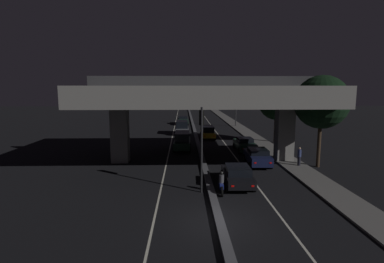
{
  "coord_description": "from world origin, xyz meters",
  "views": [
    {
      "loc": [
        -1.79,
        -14.14,
        6.66
      ],
      "look_at": [
        -0.66,
        24.0,
        1.15
      ],
      "focal_mm": 28.0,
      "sensor_mm": 36.0,
      "label": 1
    }
  ],
  "objects": [
    {
      "name": "ground_plane",
      "position": [
        0.0,
        0.0,
        0.0
      ],
      "size": [
        200.0,
        200.0,
        0.0
      ],
      "primitive_type": "plane",
      "color": "black"
    },
    {
      "name": "lane_line_right_inner",
      "position": [
        3.3,
        35.0,
        0.0
      ],
      "size": [
        0.12,
        126.0,
        0.0
      ],
      "primitive_type": "cube",
      "color": "beige",
      "rests_on": "ground_plane"
    },
    {
      "name": "car_dark_green_third",
      "position": [
        4.78,
        17.16,
        0.74
      ],
      "size": [
        1.97,
        4.4,
        1.46
      ],
      "rotation": [
        0.0,
        0.0,
        1.59
      ],
      "color": "black",
      "rests_on": "ground_plane"
    },
    {
      "name": "car_black_lead",
      "position": [
        1.96,
        5.84,
        0.73
      ],
      "size": [
        2.04,
        4.45,
        1.37
      ],
      "rotation": [
        0.0,
        0.0,
        1.55
      ],
      "color": "black",
      "rests_on": "ground_plane"
    },
    {
      "name": "motorcycle_blue_filtering_near",
      "position": [
        0.63,
        4.22,
        0.62
      ],
      "size": [
        0.33,
        1.9,
        1.46
      ],
      "rotation": [
        0.0,
        0.0,
        1.53
      ],
      "color": "black",
      "rests_on": "ground_plane"
    },
    {
      "name": "roadside_tree_kerbside_mid",
      "position": [
        9.62,
        22.13,
        5.01
      ],
      "size": [
        4.39,
        4.39,
        7.22
      ],
      "color": "#2D2116",
      "rests_on": "ground_plane"
    },
    {
      "name": "sidewalk_right",
      "position": [
        7.8,
        28.0,
        0.06
      ],
      "size": [
        2.27,
        126.0,
        0.12
      ],
      "primitive_type": "cube",
      "color": "#5B5956",
      "rests_on": "ground_plane"
    },
    {
      "name": "car_dark_green_third_oncoming",
      "position": [
        -1.85,
        41.61,
        0.77
      ],
      "size": [
        2.1,
        4.81,
        1.52
      ],
      "rotation": [
        0.0,
        0.0,
        -1.53
      ],
      "color": "black",
      "rests_on": "ground_plane"
    },
    {
      "name": "car_dark_green_lead_oncoming",
      "position": [
        -1.9,
        18.05,
        1.02
      ],
      "size": [
        1.98,
        4.54,
        1.97
      ],
      "rotation": [
        0.0,
        0.0,
        -1.6
      ],
      "color": "black",
      "rests_on": "ground_plane"
    },
    {
      "name": "traffic_light_left_of_median",
      "position": [
        -0.63,
        4.52,
        3.74
      ],
      "size": [
        0.3,
        0.49,
        5.51
      ],
      "color": "black",
      "rests_on": "ground_plane"
    },
    {
      "name": "pedestrian_on_sidewalk",
      "position": [
        8.12,
        10.55,
        0.92
      ],
      "size": [
        0.31,
        0.31,
        1.58
      ],
      "color": "black",
      "rests_on": "sidewalk_right"
    },
    {
      "name": "car_taxi_yellow_fourth",
      "position": [
        1.52,
        25.58,
        0.85
      ],
      "size": [
        1.91,
        4.38,
        1.64
      ],
      "rotation": [
        0.0,
        0.0,
        1.59
      ],
      "color": "gold",
      "rests_on": "ground_plane"
    },
    {
      "name": "car_grey_second_oncoming",
      "position": [
        -1.98,
        29.46,
        1.02
      ],
      "size": [
        2.1,
        4.36,
        1.97
      ],
      "rotation": [
        0.0,
        0.0,
        -1.56
      ],
      "color": "#515459",
      "rests_on": "ground_plane"
    },
    {
      "name": "elevated_overpass",
      "position": [
        0.0,
        12.78,
        5.9
      ],
      "size": [
        20.34,
        13.01,
        7.74
      ],
      "color": "gray",
      "rests_on": "ground_plane"
    },
    {
      "name": "street_lamp",
      "position": [
        7.15,
        37.9,
        4.61
      ],
      "size": [
        2.05,
        0.32,
        7.81
      ],
      "color": "#2D2D30",
      "rests_on": "ground_plane"
    },
    {
      "name": "lane_line_left_inner",
      "position": [
        -3.3,
        35.0,
        0.0
      ],
      "size": [
        0.12,
        126.0,
        0.0
      ],
      "primitive_type": "cube",
      "color": "beige",
      "rests_on": "ground_plane"
    },
    {
      "name": "median_divider",
      "position": [
        0.0,
        35.0,
        0.1
      ],
      "size": [
        0.46,
        126.0,
        0.2
      ],
      "primitive_type": "cube",
      "color": "#4C4C51",
      "rests_on": "ground_plane"
    },
    {
      "name": "car_dark_blue_second",
      "position": [
        4.73,
        11.37,
        0.76
      ],
      "size": [
        2.06,
        4.47,
        1.46
      ],
      "rotation": [
        0.0,
        0.0,
        1.53
      ],
      "color": "#141938",
      "rests_on": "ground_plane"
    },
    {
      "name": "roadside_tree_kerbside_near",
      "position": [
        9.72,
        10.46,
        5.53
      ],
      "size": [
        4.46,
        4.46,
        7.77
      ],
      "color": "#38281C",
      "rests_on": "ground_plane"
    }
  ]
}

